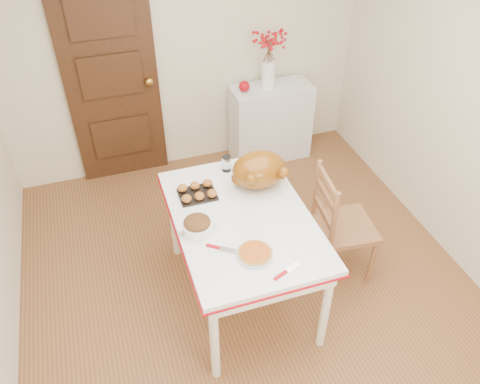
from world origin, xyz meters
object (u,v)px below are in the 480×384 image
object	(u,v)px
chair_oak	(345,225)
pumpkin_pie	(255,253)
kitchen_table	(242,258)
turkey_platter	(259,171)
sideboard	(270,122)

from	to	relation	value
chair_oak	pumpkin_pie	size ratio (longest dim) A/B	4.33
pumpkin_pie	kitchen_table	bearing A→B (deg)	83.54
pumpkin_pie	turkey_platter	bearing A→B (deg)	68.03
pumpkin_pie	sideboard	bearing A→B (deg)	65.96
turkey_platter	chair_oak	bearing A→B (deg)	-37.44
kitchen_table	chair_oak	world-z (taller)	chair_oak
sideboard	chair_oak	size ratio (longest dim) A/B	0.82
turkey_platter	pumpkin_pie	distance (m)	0.70
kitchen_table	pumpkin_pie	size ratio (longest dim) A/B	5.94
sideboard	chair_oak	distance (m)	1.74
turkey_platter	sideboard	bearing A→B (deg)	51.17
kitchen_table	pumpkin_pie	xyz separation A→B (m)	(-0.04, -0.37, 0.43)
chair_oak	pumpkin_pie	distance (m)	1.01
sideboard	pumpkin_pie	xyz separation A→B (m)	(-0.94, -2.11, 0.43)
sideboard	turkey_platter	bearing A→B (deg)	-114.92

